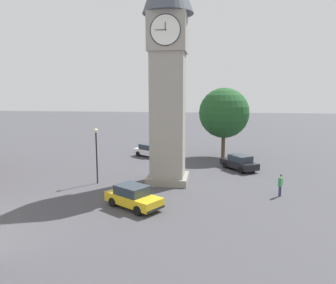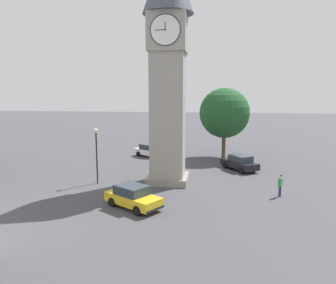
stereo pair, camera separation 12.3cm
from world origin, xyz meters
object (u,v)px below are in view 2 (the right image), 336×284
(car_silver_kerb, at_px, (240,163))
(car_red_corner, at_px, (150,151))
(lamp_post, at_px, (96,147))
(clock_tower, at_px, (168,44))
(tree, at_px, (224,113))
(pedestrian, at_px, (280,184))
(car_blue_kerb, at_px, (133,197))

(car_silver_kerb, bearing_deg, car_red_corner, -27.68)
(car_red_corner, height_order, lamp_post, lamp_post)
(clock_tower, height_order, tree, clock_tower)
(car_red_corner, bearing_deg, car_silver_kerb, 152.32)
(car_silver_kerb, xyz_separation_m, lamp_post, (12.52, 6.59, 2.44))
(clock_tower, bearing_deg, pedestrian, 162.53)
(clock_tower, distance_m, lamp_post, 10.43)
(tree, height_order, lamp_post, tree)
(clock_tower, relative_size, car_blue_kerb, 4.56)
(pedestrian, height_order, tree, tree)
(car_blue_kerb, distance_m, car_silver_kerb, 14.36)
(car_silver_kerb, relative_size, pedestrian, 2.56)
(tree, bearing_deg, pedestrian, 104.80)
(clock_tower, height_order, car_blue_kerb, clock_tower)
(pedestrian, bearing_deg, car_silver_kerb, -74.07)
(car_red_corner, bearing_deg, lamp_post, 79.25)
(car_red_corner, relative_size, tree, 0.53)
(car_blue_kerb, xyz_separation_m, pedestrian, (-10.38, -3.77, 0.25))
(pedestrian, height_order, lamp_post, lamp_post)
(car_red_corner, bearing_deg, clock_tower, 109.03)
(tree, bearing_deg, car_blue_kerb, 69.60)
(pedestrian, bearing_deg, car_blue_kerb, 19.96)
(car_silver_kerb, bearing_deg, clock_tower, 38.98)
(car_red_corner, bearing_deg, pedestrian, 132.98)
(pedestrian, xyz_separation_m, tree, (3.73, -14.11, 4.35))
(pedestrian, relative_size, lamp_post, 0.36)
(clock_tower, height_order, pedestrian, clock_tower)
(car_red_corner, distance_m, tree, 9.98)
(clock_tower, relative_size, tree, 2.40)
(car_blue_kerb, xyz_separation_m, lamp_post, (4.46, -5.28, 2.44))
(car_blue_kerb, xyz_separation_m, tree, (-6.65, -17.88, 4.60))
(car_silver_kerb, bearing_deg, pedestrian, 105.93)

